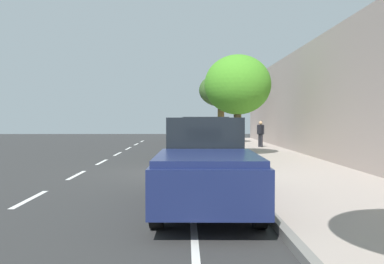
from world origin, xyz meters
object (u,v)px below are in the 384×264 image
object	(u,v)px
parked_sedan_silver_far	(195,138)
parked_sedan_red_farthest	(192,133)
parked_pickup_dark_blue_second	(205,166)
bicycle_at_curb	(209,149)
cyclist_with_backpack	(214,136)
parked_suv_tan_mid	(203,141)
street_tree_corner	(221,91)
street_tree_far_end	(238,85)
pedestrian_on_phone	(261,132)

from	to	relation	value
parked_sedan_silver_far	parked_sedan_red_farthest	world-z (taller)	same
parked_sedan_red_farthest	parked_pickup_dark_blue_second	bearing A→B (deg)	-90.18
bicycle_at_curb	parked_sedan_red_farthest	bearing A→B (deg)	92.76
bicycle_at_curb	cyclist_with_backpack	size ratio (longest dim) A/B	0.80
parked_suv_tan_mid	street_tree_corner	distance (m)	13.45
parked_pickup_dark_blue_second	parked_sedan_silver_far	xyz separation A→B (m)	(0.13, 16.16, -0.15)
parked_sedan_red_farthest	bicycle_at_curb	distance (m)	13.26
parked_suv_tan_mid	bicycle_at_curb	size ratio (longest dim) A/B	3.41
parked_pickup_dark_blue_second	street_tree_corner	xyz separation A→B (m)	(2.05, 20.49, 2.97)
parked_suv_tan_mid	bicycle_at_curb	xyz separation A→B (m)	(0.48, 4.60, -0.66)
street_tree_far_end	cyclist_with_backpack	bearing A→B (deg)	147.78
bicycle_at_curb	pedestrian_on_phone	xyz separation A→B (m)	(3.47, 4.55, 0.70)
parked_sedan_red_farthest	street_tree_corner	bearing A→B (deg)	-67.81
cyclist_with_backpack	street_tree_far_end	distance (m)	2.78
parked_sedan_silver_far	cyclist_with_backpack	xyz separation A→B (m)	(0.81, -4.53, 0.32)
bicycle_at_curb	cyclist_with_backpack	world-z (taller)	cyclist_with_backpack
parked_pickup_dark_blue_second	street_tree_far_end	xyz separation A→B (m)	(2.05, 10.93, 2.63)
pedestrian_on_phone	street_tree_corner	bearing A→B (deg)	118.90
parked_pickup_dark_blue_second	street_tree_corner	size ratio (longest dim) A/B	1.08
cyclist_with_backpack	street_tree_corner	xyz separation A→B (m)	(1.11, 8.86, 2.80)
parked_suv_tan_mid	street_tree_far_end	bearing A→B (deg)	62.38
street_tree_corner	street_tree_far_end	bearing A→B (deg)	-90.00
parked_sedan_red_farthest	street_tree_far_end	xyz separation A→B (m)	(1.97, -14.38, 2.77)
parked_suv_tan_mid	bicycle_at_curb	bearing A→B (deg)	84.00
pedestrian_on_phone	street_tree_far_end	bearing A→B (deg)	-110.61
street_tree_corner	pedestrian_on_phone	xyz separation A→B (m)	(2.14, -3.87, -2.81)
parked_sedan_red_farthest	bicycle_at_curb	size ratio (longest dim) A/B	3.19
parked_pickup_dark_blue_second	parked_sedan_silver_far	size ratio (longest dim) A/B	1.20
cyclist_with_backpack	parked_sedan_silver_far	bearing A→B (deg)	100.17
street_tree_corner	pedestrian_on_phone	world-z (taller)	street_tree_corner
parked_sedan_silver_far	pedestrian_on_phone	distance (m)	4.09
cyclist_with_backpack	parked_pickup_dark_blue_second	bearing A→B (deg)	-94.62
parked_sedan_silver_far	street_tree_corner	distance (m)	5.67
parked_pickup_dark_blue_second	parked_suv_tan_mid	world-z (taller)	parked_suv_tan_mid
parked_suv_tan_mid	pedestrian_on_phone	world-z (taller)	parked_suv_tan_mid
parked_sedan_silver_far	street_tree_far_end	distance (m)	6.22
parked_sedan_silver_far	parked_pickup_dark_blue_second	bearing A→B (deg)	-90.45
parked_suv_tan_mid	parked_sedan_silver_far	size ratio (longest dim) A/B	1.07
parked_sedan_silver_far	cyclist_with_backpack	size ratio (longest dim) A/B	2.55
bicycle_at_curb	parked_suv_tan_mid	bearing A→B (deg)	-96.00
cyclist_with_backpack	street_tree_corner	distance (m)	9.36
parked_pickup_dark_blue_second	pedestrian_on_phone	world-z (taller)	parked_pickup_dark_blue_second
bicycle_at_curb	street_tree_far_end	distance (m)	3.62
street_tree_corner	parked_sedan_red_farthest	bearing A→B (deg)	112.19
parked_pickup_dark_blue_second	cyclist_with_backpack	distance (m)	11.67
cyclist_with_backpack	pedestrian_on_phone	world-z (taller)	pedestrian_on_phone
parked_pickup_dark_blue_second	parked_sedan_red_farthest	distance (m)	25.31
parked_pickup_dark_blue_second	street_tree_far_end	size ratio (longest dim) A/B	1.11
parked_pickup_dark_blue_second	parked_suv_tan_mid	size ratio (longest dim) A/B	1.12
cyclist_with_backpack	bicycle_at_curb	bearing A→B (deg)	116.73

